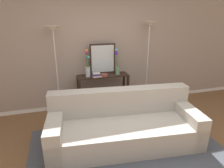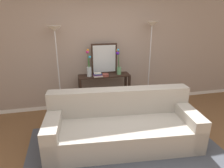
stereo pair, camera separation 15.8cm
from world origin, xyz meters
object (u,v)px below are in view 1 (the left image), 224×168
console_table (103,87)px  book_row_under_console (94,108)px  floor_lamp_left (54,47)px  book_stack (97,75)px  couch (124,126)px  floor_lamp_right (149,41)px  vase_tall_flowers (88,67)px  fruit_bowl (104,75)px  vase_short_flowers (117,64)px  wall_mirror (103,59)px

console_table → book_row_under_console: console_table is taller
floor_lamp_left → book_stack: floor_lamp_left is taller
couch → floor_lamp_right: (1.01, 1.30, 1.24)m
console_table → floor_lamp_left: 1.35m
vase_tall_flowers → fruit_bowl: vase_tall_flowers is taller
couch → book_stack: bearing=99.8°
vase_tall_flowers → book_row_under_console: (0.10, 0.03, -1.00)m
couch → console_table: (-0.05, 1.29, 0.26)m
vase_tall_flowers → vase_short_flowers: 0.66m
floor_lamp_left → fruit_bowl: size_ratio=12.38×
vase_short_flowers → fruit_bowl: 0.39m
floor_lamp_left → vase_short_flowers: 1.36m
couch → floor_lamp_left: floor_lamp_left is taller
vase_tall_flowers → book_stack: 0.26m
floor_lamp_right → fruit_bowl: floor_lamp_right is taller
couch → wall_mirror: wall_mirror is taller
couch → vase_tall_flowers: 1.52m
book_stack → fruit_bowl: bearing=-6.0°
floor_lamp_left → fruit_bowl: 1.17m
floor_lamp_right → vase_short_flowers: size_ratio=3.42×
fruit_bowl → book_stack: size_ratio=0.71×
vase_tall_flowers → book_row_under_console: bearing=14.2°
floor_lamp_right → vase_tall_flowers: 1.49m
couch → vase_short_flowers: bearing=78.1°
wall_mirror → vase_short_flowers: bearing=-26.8°
floor_lamp_left → floor_lamp_right: 2.04m
console_table → book_stack: (-0.15, -0.08, 0.31)m
book_stack → book_row_under_console: book_stack is taller
couch → vase_tall_flowers: (-0.39, 1.26, 0.75)m
vase_tall_flowers → fruit_bowl: 0.40m
wall_mirror → fruit_bowl: size_ratio=4.35×
couch → wall_mirror: size_ratio=3.85×
wall_mirror → book_row_under_console: wall_mirror is taller
vase_short_flowers → vase_tall_flowers: bearing=-179.1°
floor_lamp_left → wall_mirror: floor_lamp_left is taller
couch → console_table: couch is taller
console_table → vase_short_flowers: vase_short_flowers is taller
wall_mirror → vase_tall_flowers: wall_mirror is taller
couch → floor_lamp_left: (-1.03, 1.30, 1.19)m
wall_mirror → book_row_under_console: size_ratio=1.43×
floor_lamp_right → fruit_bowl: 1.26m
couch → book_row_under_console: (-0.29, 1.29, -0.25)m
fruit_bowl → book_row_under_console: bearing=158.8°
book_stack → book_row_under_console: bearing=136.0°
vase_short_flowers → book_row_under_console: size_ratio=1.23×
couch → floor_lamp_right: floor_lamp_right is taller
couch → fruit_bowl: bearing=92.3°
vase_tall_flowers → book_row_under_console: size_ratio=1.28×
floor_lamp_right → vase_tall_flowers: size_ratio=3.29×
floor_lamp_left → fruit_bowl: (0.98, -0.11, -0.63)m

